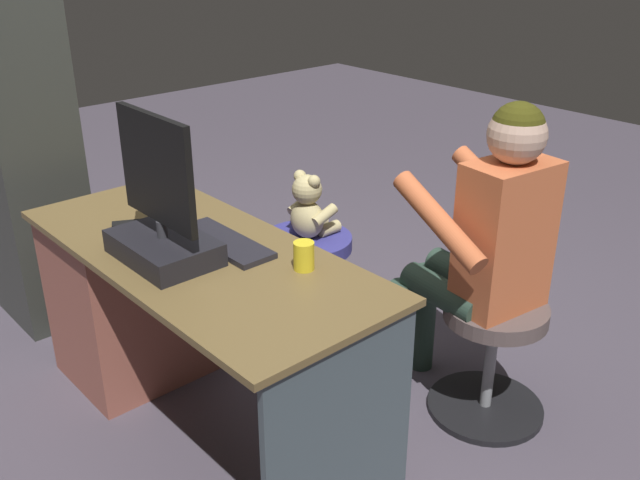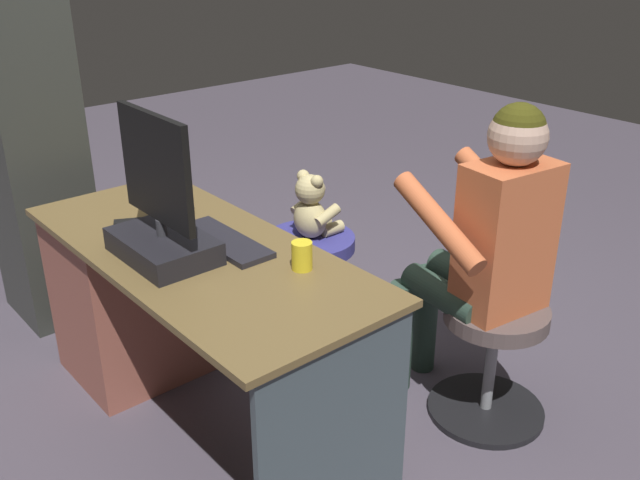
{
  "view_description": "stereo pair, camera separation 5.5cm",
  "coord_description": "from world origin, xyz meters",
  "px_view_note": "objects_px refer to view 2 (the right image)",
  "views": [
    {
      "loc": [
        -1.91,
        1.5,
        1.76
      ],
      "look_at": [
        -0.2,
        -0.03,
        0.71
      ],
      "focal_mm": 39.8,
      "sensor_mm": 36.0,
      "label": 1
    },
    {
      "loc": [
        -1.95,
        1.46,
        1.76
      ],
      "look_at": [
        -0.2,
        -0.03,
        0.71
      ],
      "focal_mm": 39.8,
      "sensor_mm": 36.0,
      "label": 2
    }
  ],
  "objects_px": {
    "office_chair_teddy": "(311,278)",
    "tv_remote": "(135,222)",
    "desk": "(151,292)",
    "monitor": "(161,219)",
    "cup": "(302,256)",
    "keyboard": "(224,241)",
    "computer_mouse": "(183,210)",
    "visitor_chair": "(492,351)",
    "person": "(485,237)",
    "teddy_bear": "(312,208)"
  },
  "relations": [
    {
      "from": "cup",
      "to": "person",
      "type": "relative_size",
      "value": 0.08
    },
    {
      "from": "teddy_bear",
      "to": "visitor_chair",
      "type": "distance_m",
      "value": 0.98
    },
    {
      "from": "computer_mouse",
      "to": "teddy_bear",
      "type": "height_order",
      "value": "teddy_bear"
    },
    {
      "from": "desk",
      "to": "office_chair_teddy",
      "type": "xyz_separation_m",
      "value": [
        -0.14,
        -0.72,
        -0.12
      ]
    },
    {
      "from": "desk",
      "to": "cup",
      "type": "distance_m",
      "value": 0.86
    },
    {
      "from": "desk",
      "to": "office_chair_teddy",
      "type": "relative_size",
      "value": 2.9
    },
    {
      "from": "teddy_bear",
      "to": "desk",
      "type": "bearing_deg",
      "value": 79.26
    },
    {
      "from": "keyboard",
      "to": "teddy_bear",
      "type": "relative_size",
      "value": 1.4
    },
    {
      "from": "tv_remote",
      "to": "desk",
      "type": "bearing_deg",
      "value": -17.55
    },
    {
      "from": "office_chair_teddy",
      "to": "visitor_chair",
      "type": "bearing_deg",
      "value": -172.56
    },
    {
      "from": "visitor_chair",
      "to": "teddy_bear",
      "type": "bearing_deg",
      "value": 6.8
    },
    {
      "from": "computer_mouse",
      "to": "office_chair_teddy",
      "type": "height_order",
      "value": "computer_mouse"
    },
    {
      "from": "person",
      "to": "desk",
      "type": "bearing_deg",
      "value": 40.17
    },
    {
      "from": "monitor",
      "to": "computer_mouse",
      "type": "height_order",
      "value": "monitor"
    },
    {
      "from": "teddy_bear",
      "to": "visitor_chair",
      "type": "xyz_separation_m",
      "value": [
        -0.92,
        -0.11,
        -0.32
      ]
    },
    {
      "from": "teddy_bear",
      "to": "monitor",
      "type": "bearing_deg",
      "value": 106.0
    },
    {
      "from": "computer_mouse",
      "to": "visitor_chair",
      "type": "xyz_separation_m",
      "value": [
        -0.96,
        -0.72,
        -0.46
      ]
    },
    {
      "from": "computer_mouse",
      "to": "cup",
      "type": "distance_m",
      "value": 0.66
    },
    {
      "from": "tv_remote",
      "to": "teddy_bear",
      "type": "distance_m",
      "value": 0.81
    },
    {
      "from": "monitor",
      "to": "computer_mouse",
      "type": "relative_size",
      "value": 5.13
    },
    {
      "from": "computer_mouse",
      "to": "cup",
      "type": "xyz_separation_m",
      "value": [
        -0.65,
        -0.05,
        0.03
      ]
    },
    {
      "from": "cup",
      "to": "teddy_bear",
      "type": "xyz_separation_m",
      "value": [
        0.61,
        -0.55,
        -0.17
      ]
    },
    {
      "from": "visitor_chair",
      "to": "person",
      "type": "relative_size",
      "value": 0.39
    },
    {
      "from": "desk",
      "to": "tv_remote",
      "type": "bearing_deg",
      "value": 135.05
    },
    {
      "from": "desk",
      "to": "computer_mouse",
      "type": "relative_size",
      "value": 15.57
    },
    {
      "from": "monitor",
      "to": "office_chair_teddy",
      "type": "relative_size",
      "value": 0.95
    },
    {
      "from": "tv_remote",
      "to": "teddy_bear",
      "type": "xyz_separation_m",
      "value": [
        -0.07,
        -0.79,
        -0.13
      ]
    },
    {
      "from": "desk",
      "to": "cup",
      "type": "xyz_separation_m",
      "value": [
        -0.75,
        -0.18,
        0.39
      ]
    },
    {
      "from": "keyboard",
      "to": "cup",
      "type": "height_order",
      "value": "cup"
    },
    {
      "from": "desk",
      "to": "monitor",
      "type": "distance_m",
      "value": 0.62
    },
    {
      "from": "person",
      "to": "teddy_bear",
      "type": "bearing_deg",
      "value": 6.74
    },
    {
      "from": "monitor",
      "to": "person",
      "type": "height_order",
      "value": "person"
    },
    {
      "from": "desk",
      "to": "office_chair_teddy",
      "type": "height_order",
      "value": "desk"
    },
    {
      "from": "tv_remote",
      "to": "teddy_bear",
      "type": "height_order",
      "value": "teddy_bear"
    },
    {
      "from": "office_chair_teddy",
      "to": "visitor_chair",
      "type": "xyz_separation_m",
      "value": [
        -0.92,
        -0.12,
        0.02
      ]
    },
    {
      "from": "computer_mouse",
      "to": "visitor_chair",
      "type": "distance_m",
      "value": 1.28
    },
    {
      "from": "keyboard",
      "to": "teddy_bear",
      "type": "height_order",
      "value": "teddy_bear"
    },
    {
      "from": "keyboard",
      "to": "desk",
      "type": "bearing_deg",
      "value": 12.33
    },
    {
      "from": "office_chair_teddy",
      "to": "tv_remote",
      "type": "bearing_deg",
      "value": 84.67
    },
    {
      "from": "monitor",
      "to": "keyboard",
      "type": "height_order",
      "value": "monitor"
    },
    {
      "from": "monitor",
      "to": "computer_mouse",
      "type": "xyz_separation_m",
      "value": [
        0.28,
        -0.24,
        -0.12
      ]
    },
    {
      "from": "monitor",
      "to": "tv_remote",
      "type": "bearing_deg",
      "value": -9.46
    },
    {
      "from": "cup",
      "to": "person",
      "type": "distance_m",
      "value": 0.69
    },
    {
      "from": "keyboard",
      "to": "office_chair_teddy",
      "type": "xyz_separation_m",
      "value": [
        0.28,
        -0.63,
        -0.47
      ]
    },
    {
      "from": "cup",
      "to": "tv_remote",
      "type": "height_order",
      "value": "cup"
    },
    {
      "from": "office_chair_teddy",
      "to": "monitor",
      "type": "bearing_deg",
      "value": 106.18
    },
    {
      "from": "visitor_chair",
      "to": "computer_mouse",
      "type": "bearing_deg",
      "value": 36.7
    },
    {
      "from": "desk",
      "to": "visitor_chair",
      "type": "height_order",
      "value": "desk"
    },
    {
      "from": "desk",
      "to": "computer_mouse",
      "type": "height_order",
      "value": "computer_mouse"
    },
    {
      "from": "computer_mouse",
      "to": "desk",
      "type": "bearing_deg",
      "value": 51.4
    }
  ]
}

